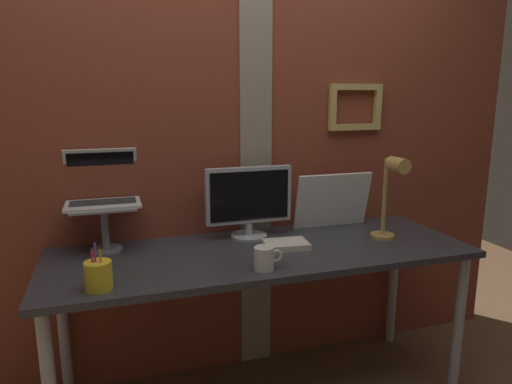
{
  "coord_description": "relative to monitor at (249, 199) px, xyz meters",
  "views": [
    {
      "loc": [
        -0.55,
        -1.92,
        1.45
      ],
      "look_at": [
        0.09,
        0.08,
        1.0
      ],
      "focal_mm": 32.4,
      "sensor_mm": 36.0,
      "label": 1
    }
  ],
  "objects": [
    {
      "name": "brick_wall_back",
      "position": [
        -0.09,
        0.18,
        0.37
      ],
      "size": [
        3.34,
        0.16,
        2.64
      ],
      "color": "brown",
      "rests_on": "ground_plane"
    },
    {
      "name": "desk",
      "position": [
        0.0,
        -0.21,
        -0.27
      ],
      "size": [
        1.91,
        0.66,
        0.75
      ],
      "color": "#333338",
      "rests_on": "ground_plane"
    },
    {
      "name": "monitor",
      "position": [
        0.0,
        0.0,
        0.0
      ],
      "size": [
        0.43,
        0.18,
        0.35
      ],
      "color": "#ADB2B7",
      "rests_on": "desk"
    },
    {
      "name": "laptop_stand",
      "position": [
        -0.68,
        0.0,
        -0.05
      ],
      "size": [
        0.28,
        0.22,
        0.21
      ],
      "color": "gray",
      "rests_on": "desk"
    },
    {
      "name": "laptop",
      "position": [
        -0.68,
        0.08,
        0.09
      ],
      "size": [
        0.32,
        0.28,
        0.24
      ],
      "color": "silver",
      "rests_on": "laptop_stand"
    },
    {
      "name": "whiteboard_panel",
      "position": [
        0.47,
        0.03,
        -0.05
      ],
      "size": [
        0.41,
        0.08,
        0.29
      ],
      "primitive_type": "cube",
      "rotation": [
        0.22,
        0.0,
        0.0
      ],
      "color": "white",
      "rests_on": "desk"
    },
    {
      "name": "desk_lamp",
      "position": [
        0.63,
        -0.26,
        0.06
      ],
      "size": [
        0.12,
        0.2,
        0.41
      ],
      "color": "tan",
      "rests_on": "desk"
    },
    {
      "name": "pen_cup",
      "position": [
        -0.7,
        -0.43,
        -0.14
      ],
      "size": [
        0.1,
        0.1,
        0.17
      ],
      "color": "yellow",
      "rests_on": "desk"
    },
    {
      "name": "coffee_mug",
      "position": [
        -0.06,
        -0.43,
        -0.15
      ],
      "size": [
        0.12,
        0.08,
        0.1
      ],
      "color": "silver",
      "rests_on": "desk"
    },
    {
      "name": "paper_clutter_stack",
      "position": [
        0.12,
        -0.21,
        -0.18
      ],
      "size": [
        0.21,
        0.16,
        0.03
      ],
      "primitive_type": "cube",
      "rotation": [
        0.0,
        0.0,
        -0.1
      ],
      "color": "silver",
      "rests_on": "desk"
    }
  ]
}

